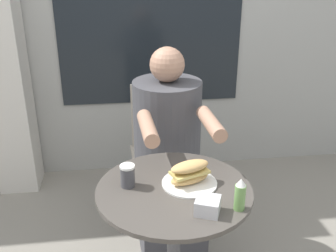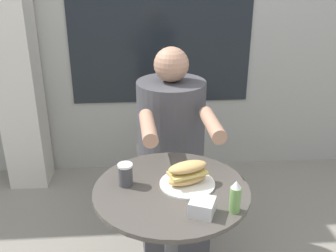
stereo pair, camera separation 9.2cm
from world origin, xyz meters
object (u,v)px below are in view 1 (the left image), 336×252
seated_diner (168,167)px  sandwich_on_plate (190,175)px  cafe_table (174,226)px  condiment_bottle (240,195)px  drink_cup (128,176)px  diner_chair (160,139)px

seated_diner → sandwich_on_plate: bearing=90.1°
cafe_table → condiment_bottle: bearing=-38.5°
cafe_table → sandwich_on_plate: sandwich_on_plate is taller
seated_diner → drink_cup: bearing=61.2°
diner_chair → condiment_bottle: (0.19, -1.06, 0.25)m
seated_diner → sandwich_on_plate: 0.56m
diner_chair → drink_cup: size_ratio=8.84×
diner_chair → sandwich_on_plate: diner_chair is taller
cafe_table → diner_chair: 0.88m
cafe_table → seated_diner: size_ratio=0.60×
diner_chair → seated_diner: bearing=88.3°
diner_chair → condiment_bottle: size_ratio=6.46×
drink_cup → cafe_table: bearing=-12.7°
diner_chair → seated_diner: 0.35m
diner_chair → sandwich_on_plate: 0.88m
cafe_table → seated_diner: (0.05, 0.53, -0.00)m
diner_chair → drink_cup: (-0.23, -0.83, 0.23)m
sandwich_on_plate → drink_cup: sandwich_on_plate is taller
cafe_table → drink_cup: 0.31m
diner_chair → condiment_bottle: 1.10m
condiment_bottle → cafe_table: bearing=141.5°
condiment_bottle → seated_diner: bearing=104.4°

